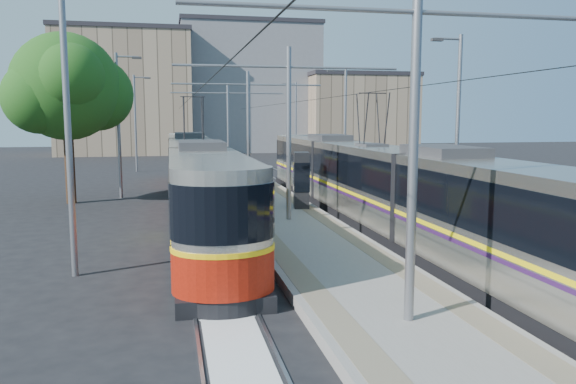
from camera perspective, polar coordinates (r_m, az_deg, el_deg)
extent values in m
plane|color=black|center=(15.87, 6.16, -8.87)|extent=(160.00, 160.00, 0.00)
cube|color=gray|center=(32.11, -3.26, -0.22)|extent=(4.00, 50.00, 0.30)
cube|color=gray|center=(31.91, -5.84, -0.02)|extent=(0.70, 50.00, 0.01)
cube|color=gray|center=(32.34, -0.73, 0.12)|extent=(0.70, 50.00, 0.01)
cube|color=gray|center=(31.77, -10.98, -0.68)|extent=(0.07, 70.00, 0.03)
cube|color=gray|center=(31.83, -8.40, -0.61)|extent=(0.07, 70.00, 0.03)
cube|color=gray|center=(32.68, 1.74, -0.32)|extent=(0.07, 70.00, 0.03)
cube|color=gray|center=(33.05, 4.16, -0.25)|extent=(0.07, 70.00, 0.03)
cube|color=silver|center=(12.35, -5.84, -13.68)|extent=(1.20, 5.00, 0.01)
cube|color=black|center=(28.36, -9.42, -1.24)|extent=(2.30, 31.64, 0.40)
cube|color=beige|center=(28.16, -9.49, 2.08)|extent=(2.40, 30.04, 2.90)
cube|color=black|center=(28.11, -9.51, 3.09)|extent=(2.43, 30.04, 1.30)
cube|color=yellow|center=(28.20, -9.47, 1.27)|extent=(2.43, 30.04, 0.12)
cube|color=#9F1809|center=(28.25, -9.45, 0.26)|extent=(2.42, 30.04, 1.10)
cube|color=#2D2D30|center=(28.05, -9.56, 5.33)|extent=(1.68, 3.00, 0.30)
cube|color=black|center=(24.39, 8.36, -2.64)|extent=(2.30, 31.53, 0.40)
cube|color=#AAA69B|center=(24.15, 8.44, 1.22)|extent=(2.40, 29.93, 2.90)
cube|color=black|center=(24.10, 8.46, 2.40)|extent=(2.43, 29.93, 1.30)
cube|color=yellow|center=(24.20, 8.42, 0.27)|extent=(2.43, 29.93, 0.12)
cube|color=#311344|center=(24.22, 8.41, -0.08)|extent=(2.43, 29.93, 0.10)
cube|color=#2D2D30|center=(24.03, 8.51, 5.01)|extent=(1.68, 3.00, 0.30)
cylinder|color=gray|center=(11.51, 12.61, 4.03)|extent=(0.20, 0.20, 7.00)
cylinder|color=gray|center=(11.68, 13.01, 17.38)|extent=(9.20, 0.10, 0.10)
cylinder|color=gray|center=(22.97, 0.08, 5.86)|extent=(0.20, 0.20, 7.00)
cylinder|color=gray|center=(23.05, 0.08, 12.58)|extent=(9.20, 0.10, 0.10)
cylinder|color=gray|center=(34.79, -4.06, 6.40)|extent=(0.20, 0.20, 7.00)
cylinder|color=gray|center=(34.85, -4.10, 10.84)|extent=(9.20, 0.10, 0.10)
cylinder|color=gray|center=(46.71, -6.10, 6.65)|extent=(0.20, 0.20, 7.00)
cylinder|color=gray|center=(46.75, -6.14, 9.96)|extent=(9.20, 0.10, 0.10)
cylinder|color=black|center=(31.50, -9.91, 9.37)|extent=(0.02, 70.00, 0.02)
cylinder|color=black|center=(32.57, 3.02, 9.41)|extent=(0.02, 70.00, 0.02)
cylinder|color=gray|center=(16.69, -21.42, 5.41)|extent=(0.18, 0.18, 8.00)
cylinder|color=gray|center=(32.58, -16.83, 6.37)|extent=(0.18, 0.18, 8.00)
cube|color=#2D2D30|center=(32.67, -15.11, 13.03)|extent=(0.50, 0.22, 0.12)
cylinder|color=gray|center=(48.54, -15.25, 6.70)|extent=(0.18, 0.18, 8.00)
cube|color=#2D2D30|center=(48.60, -14.08, 11.16)|extent=(0.50, 0.22, 0.12)
cylinder|color=gray|center=(25.60, 16.83, 6.15)|extent=(0.18, 0.18, 8.00)
cube|color=#2D2D30|center=(25.30, 14.90, 14.73)|extent=(0.50, 0.22, 0.12)
cylinder|color=gray|center=(40.37, 5.82, 6.81)|extent=(0.18, 0.18, 8.00)
cube|color=#2D2D30|center=(40.18, 4.36, 12.18)|extent=(0.50, 0.22, 0.12)
cylinder|color=gray|center=(55.83, 0.79, 7.03)|extent=(0.18, 0.18, 8.00)
cube|color=#2D2D30|center=(55.69, -0.33, 10.89)|extent=(0.50, 0.22, 0.12)
cube|color=black|center=(26.23, 1.35, 1.24)|extent=(0.86, 1.23, 2.60)
cube|color=black|center=(26.21, 1.35, 1.61)|extent=(0.91, 1.28, 1.36)
cylinder|color=#382314|center=(31.58, -21.27, 2.22)|extent=(0.50, 0.50, 3.67)
sphere|color=#214F16|center=(31.51, -21.65, 9.92)|extent=(5.50, 5.50, 5.50)
sphere|color=#214F16|center=(32.21, -18.90, 9.36)|extent=(3.90, 3.90, 3.90)
cube|color=#9C846A|center=(74.70, -16.15, 9.47)|extent=(16.00, 12.00, 14.82)
cube|color=#262328|center=(75.39, -16.37, 15.30)|extent=(16.32, 12.24, 0.50)
cube|color=slate|center=(79.29, -4.16, 10.24)|extent=(18.00, 14.00, 16.56)
cube|color=#262328|center=(80.15, -4.22, 16.35)|extent=(18.36, 14.28, 0.50)
cube|color=#9C846A|center=(76.58, 7.02, 7.79)|extent=(14.00, 10.00, 9.84)
cube|color=#262328|center=(76.78, 7.08, 11.65)|extent=(14.28, 10.20, 0.50)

